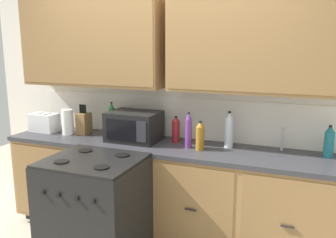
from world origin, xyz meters
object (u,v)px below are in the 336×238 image
bottle_violet (189,131)px  bottle_clear (229,130)px  stove_range (95,213)px  bottle_red (176,129)px  microwave (134,126)px  paper_towel_roll (68,122)px  bottle_green (112,119)px  toaster (44,122)px  knife_block (84,123)px  bottle_amber (200,136)px  bottle_teal (329,142)px

bottle_violet → bottle_clear: bearing=24.2°
stove_range → bottle_red: size_ratio=3.80×
microwave → paper_towel_roll: size_ratio=1.85×
paper_towel_roll → bottle_green: size_ratio=0.77×
stove_range → toaster: toaster is taller
toaster → paper_towel_roll: 0.32m
microwave → bottle_clear: size_ratio=1.46×
stove_range → bottle_violet: 1.06m
bottle_green → knife_block: bearing=-162.5°
toaster → bottle_amber: size_ratio=1.09×
bottle_red → bottle_clear: size_ratio=0.76×
knife_block → paper_towel_roll: knife_block is taller
bottle_teal → bottle_violet: (-1.15, -0.16, 0.03)m
stove_range → paper_towel_roll: paper_towel_roll is taller
paper_towel_roll → bottle_green: bottle_green is taller
knife_block → bottle_red: (0.98, 0.06, 0.01)m
toaster → bottle_violet: size_ratio=0.86×
bottle_violet → bottle_clear: (0.33, 0.15, 0.00)m
microwave → bottle_red: 0.40m
paper_towel_roll → bottle_clear: size_ratio=0.79×
bottle_red → bottle_clear: (0.50, 0.00, 0.04)m
knife_block → bottle_teal: (2.31, 0.08, 0.02)m
bottle_amber → bottle_clear: bearing=38.1°
bottle_violet → stove_range: bearing=-134.6°
bottle_amber → bottle_clear: (0.22, 0.17, 0.03)m
bottle_teal → paper_towel_roll: bearing=-176.5°
paper_towel_roll → bottle_clear: bottle_clear is taller
bottle_teal → bottle_red: (-1.32, -0.02, -0.01)m
toaster → bottle_violet: 1.62m
bottle_clear → bottle_red: bearing=-179.8°
bottle_teal → toaster: bearing=-177.3°
bottle_teal → bottle_clear: size_ratio=0.81×
microwave → bottle_green: bottle_green is taller
bottle_green → bottle_clear: size_ratio=1.03×
bottle_green → bottle_clear: 1.21m
bottle_red → bottle_violet: size_ratio=0.77×
bottle_teal → bottle_clear: bottle_clear is taller
toaster → bottle_amber: bottle_amber is taller
bottle_red → bottle_violet: 0.23m
stove_range → knife_block: bearing=128.7°
bottle_teal → bottle_amber: bottle_teal is taller
stove_range → bottle_teal: 2.00m
toaster → bottle_green: (0.74, 0.14, 0.07)m
microwave → toaster: microwave is taller
bottle_teal → bottle_green: bottle_green is taller
stove_range → bottle_green: (-0.28, 0.78, 0.63)m
bottle_amber → bottle_clear: bottle_clear is taller
bottle_amber → bottle_green: size_ratio=0.76×
stove_range → toaster: size_ratio=3.39×
stove_range → bottle_violet: size_ratio=2.93×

